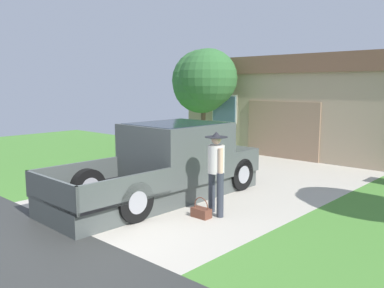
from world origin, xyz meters
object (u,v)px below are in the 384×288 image
object	(u,v)px
pickup_truck	(172,163)
person_with_hat	(216,166)
handbag	(201,212)
house_with_garage	(313,104)
front_yard_tree	(204,81)

from	to	relation	value
pickup_truck	person_with_hat	distance (m)	1.71
pickup_truck	person_with_hat	size ratio (longest dim) A/B	3.13
pickup_truck	handbag	distance (m)	1.85
house_with_garage	person_with_hat	bearing A→B (deg)	-74.49
handbag	house_with_garage	xyz separation A→B (m)	(-2.55, 9.83, 1.73)
person_with_hat	front_yard_tree	size ratio (longest dim) A/B	0.43
person_with_hat	handbag	world-z (taller)	person_with_hat
house_with_garage	front_yard_tree	distance (m)	4.76
pickup_truck	house_with_garage	size ratio (longest dim) A/B	0.59
person_with_hat	front_yard_tree	distance (m)	7.75
person_with_hat	front_yard_tree	world-z (taller)	front_yard_tree
house_with_garage	handbag	bearing A→B (deg)	-75.49
person_with_hat	house_with_garage	xyz separation A→B (m)	(-2.63, 9.48, 0.85)
pickup_truck	front_yard_tree	bearing A→B (deg)	125.20
pickup_truck	handbag	size ratio (longest dim) A/B	12.89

